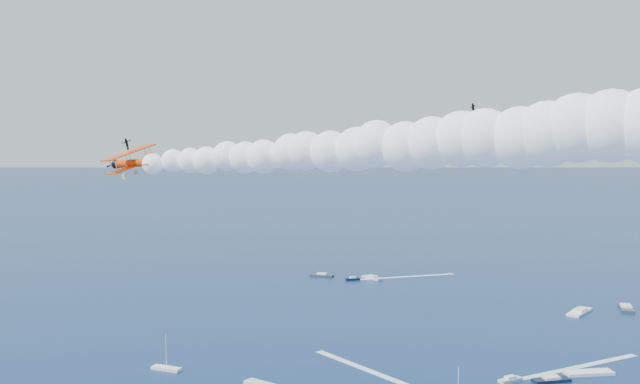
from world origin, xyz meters
The scene contains 5 objects.
biplane_lead centered at (10.26, 36.25, 56.93)m, with size 7.59×8.51×5.13m, color #E13F04, non-canonical shape.
biplane_trail centered at (-17.42, 0.77, 52.90)m, with size 6.79×7.62×4.59m, color #F03C05, non-canonical shape.
smoke_trail_trail centered at (14.17, 1.55, 55.32)m, with size 63.59×7.82×11.25m, color white, non-canonical shape.
spectator_boats centered at (-8.49, 109.43, 0.35)m, with size 210.13×169.16×0.70m.
boat_wakes centered at (-38.56, 136.68, 0.03)m, with size 105.69×126.88×0.04m.
Camera 1 is at (49.07, -62.43, 57.55)m, focal length 43.77 mm.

